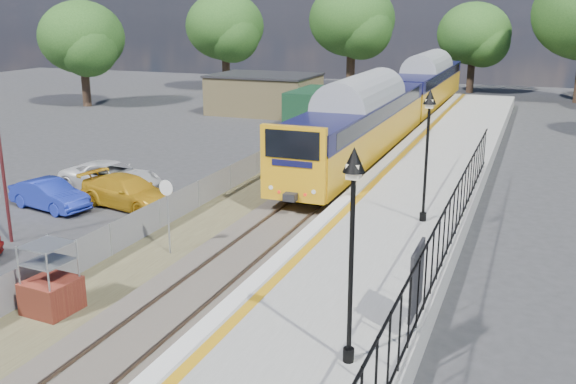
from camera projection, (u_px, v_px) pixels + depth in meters
The scene contains 16 objects.
ground at pixel (208, 287), 19.23m from camera, with size 120.00×120.00×0.00m, color #2D2D30.
track_bed at pixel (304, 198), 28.04m from camera, with size 5.90×80.00×0.29m.
platform at pixel (403, 213), 24.80m from camera, with size 5.00×70.00×0.90m, color gray.
platform_edge at pixel (351, 197), 25.40m from camera, with size 0.90×70.00×0.01m.
victorian_lamp_south at pixel (353, 207), 12.55m from camera, with size 0.44×0.44×4.60m.
victorian_lamp_north at pixel (428, 125), 21.58m from camera, with size 0.44×0.44×4.60m.
palisade_fence at pixel (445, 233), 18.44m from camera, with size 0.12×26.00×2.00m.
wire_fence at pixel (249, 168), 31.30m from camera, with size 0.06×52.00×1.20m.
outbuilding at pixel (273, 96), 50.61m from camera, with size 10.80×10.10×3.12m.
tree_line at pixel (455, 28), 54.57m from camera, with size 56.80×43.80×11.88m.
train at pixel (401, 98), 43.22m from camera, with size 2.82×40.83×3.51m.
brick_plinth at pixel (50, 280), 17.36m from camera, with size 1.36×1.36×2.04m.
speed_sign at pixel (167, 205), 21.33m from camera, with size 0.53×0.12×2.64m.
car_blue at pixel (49, 195), 26.68m from camera, with size 1.32×3.79×1.25m, color #1A2BA1.
car_yellow at pixel (128, 192), 26.97m from camera, with size 1.86×4.58×1.33m, color gold.
car_white at pixel (111, 177), 29.37m from camera, with size 2.22×4.82×1.34m, color silver.
Camera 1 is at (8.69, -15.63, 7.99)m, focal length 40.00 mm.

